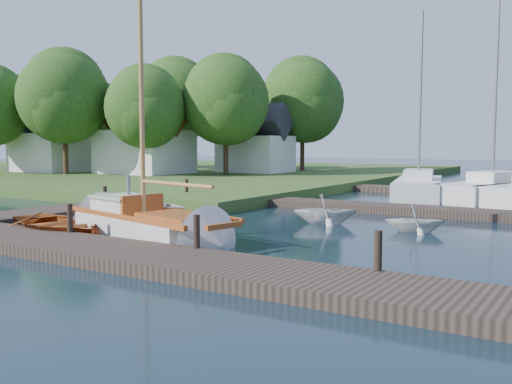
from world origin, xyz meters
The scene contains 27 objects.
ground centered at (0.00, 0.00, 0.00)m, with size 160.00×160.00×0.00m, color black.
near_dock centered at (0.00, -6.00, 0.15)m, with size 18.00×2.20×0.30m, color black.
left_dock centered at (-8.00, 2.00, 0.15)m, with size 2.20×18.00×0.30m, color black.
far_dock centered at (2.00, 6.50, 0.15)m, with size 14.00×1.60×0.30m, color black.
shore centered at (-28.00, 22.00, 0.25)m, with size 50.00×40.00×0.50m, color #324F1E.
mooring_post_1 centered at (-3.00, -5.00, 0.70)m, with size 0.16×0.16×0.80m, color black.
mooring_post_2 centered at (1.50, -5.00, 0.70)m, with size 0.16×0.16×0.80m, color black.
mooring_post_3 centered at (6.00, -5.00, 0.70)m, with size 0.16×0.16×0.80m, color black.
mooring_post_4 centered at (-7.00, 0.00, 0.70)m, with size 0.16×0.16×0.80m, color black.
mooring_post_5 centered at (-7.00, 5.00, 0.70)m, with size 0.16×0.16×0.80m, color black.
sailboat centered at (-1.45, -3.40, 0.34)m, with size 7.41×3.60×9.83m.
dinghy centered at (-4.43, -4.29, 0.43)m, with size 2.98×4.18×0.87m, color brown.
tender_a centered at (-5.54, 0.51, 0.41)m, with size 2.84×3.97×0.82m, color beige.
tender_b centered at (1.41, 2.26, 0.57)m, with size 1.85×2.15×1.13m, color beige.
tender_d centered at (4.59, 2.09, 0.48)m, with size 1.56×1.81×0.95m, color beige.
marina_boat_1 centered at (1.20, 13.88, 0.56)m, with size 3.96×7.91×9.45m.
marina_boat_2 centered at (4.80, 13.94, 0.57)m, with size 4.28×7.69×10.39m.
house_a centered at (-20.00, 16.00, 2.96)m, with size 6.30×5.00×6.29m.
house_b centered at (-28.00, 14.00, 2.77)m, with size 5.77×4.50×5.79m.
house_c centered at (-14.00, 22.00, 2.58)m, with size 5.25×4.00×5.28m.
tree_1 centered at (-24.00, 12.05, 6.09)m, with size 6.70×6.70×9.20m.
tree_2 centered at (-18.00, 14.05, 5.25)m, with size 5.83×5.75×7.82m.
tree_3 centered at (-14.00, 18.05, 5.81)m, with size 6.41×6.38×8.74m.
tree_4 centered at (-22.00, 22.05, 6.37)m, with size 7.01×7.01×9.66m.
tree_5 centered at (-30.00, 20.05, 5.42)m, with size 6.00×5.94×8.10m.
tree_6 centered at (-36.00, 16.05, 5.64)m, with size 6.24×6.20×8.46m.
tree_7 centered at (-12.00, 26.05, 6.20)m, with size 6.83×6.83×9.38m.
Camera 1 is at (9.87, -15.56, 2.81)m, focal length 40.00 mm.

